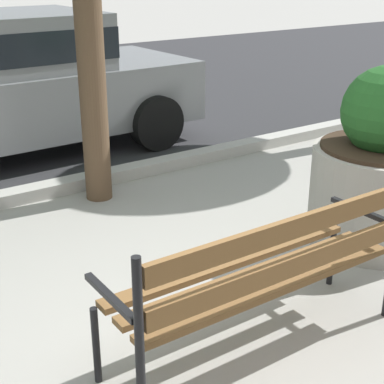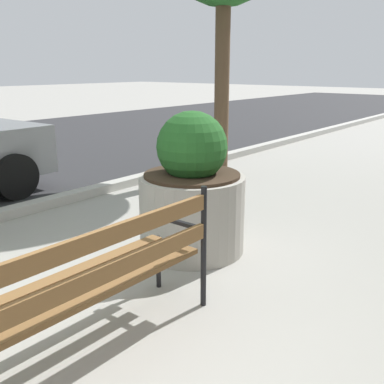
% 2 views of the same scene
% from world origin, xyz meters
% --- Properties ---
extents(ground_plane, '(80.00, 80.00, 0.00)m').
position_xyz_m(ground_plane, '(0.00, 0.00, 0.00)').
color(ground_plane, '#9E9B93').
extents(curb_stone, '(60.00, 0.20, 0.12)m').
position_xyz_m(curb_stone, '(0.00, 2.90, 0.06)').
color(curb_stone, '#B2AFA8').
rests_on(curb_stone, ground).
extents(park_bench, '(1.80, 0.54, 0.95)m').
position_xyz_m(park_bench, '(0.26, -0.06, 0.54)').
color(park_bench, brown).
rests_on(park_bench, ground).
extents(concrete_planter, '(1.03, 1.03, 1.39)m').
position_xyz_m(concrete_planter, '(1.93, 0.54, 0.57)').
color(concrete_planter, '#A8A399').
rests_on(concrete_planter, ground).
extents(parked_car_grey, '(4.15, 2.03, 1.56)m').
position_xyz_m(parked_car_grey, '(0.34, 4.37, 0.84)').
color(parked_car_grey, slate).
rests_on(parked_car_grey, ground).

